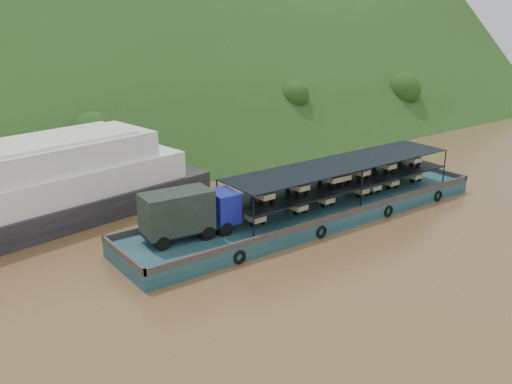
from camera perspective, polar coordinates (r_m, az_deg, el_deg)
ground at (r=46.99m, az=4.15°, el=-4.18°), size 160.00×160.00×0.00m
hillside at (r=76.56m, az=-13.63°, el=4.35°), size 140.00×39.60×39.60m
cargo_barge at (r=48.75m, az=4.31°, el=-1.74°), size 35.00×7.18×4.96m
passenger_ferry at (r=50.86m, az=-23.23°, el=-0.17°), size 36.36×14.56×7.17m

